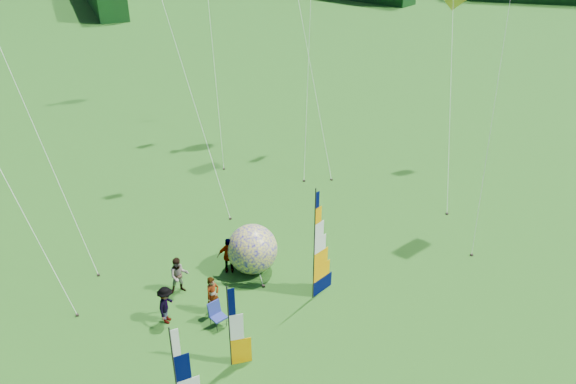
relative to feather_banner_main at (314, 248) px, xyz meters
name	(u,v)px	position (x,y,z in m)	size (l,w,h in m)	color
ground	(350,353)	(-0.10, -3.72, -2.68)	(220.00, 220.00, 0.00)	#3A6520
treeline_ring	(356,272)	(-0.10, -3.72, 1.32)	(210.00, 210.00, 8.00)	#0A3D11
feather_banner_main	(314,248)	(0.00, 0.00, 0.00)	(1.44, 0.10, 5.37)	#00043B
side_banner_left	(229,329)	(-4.63, -2.48, -0.85)	(1.02, 0.10, 3.66)	#F99A00
side_banner_far	(174,370)	(-6.96, -3.68, -0.91)	(1.04, 0.10, 3.55)	white
bol_inflatable	(252,249)	(-1.79, 3.02, -1.48)	(2.40, 2.40, 2.40)	#130C92
spectator_a	(213,295)	(-4.39, 0.77, -1.78)	(0.66, 0.44, 1.82)	#66594C
spectator_b	(179,275)	(-5.41, 2.73, -1.78)	(0.88, 0.43, 1.81)	#66594C
spectator_c	(166,305)	(-6.37, 0.94, -1.80)	(1.14, 0.42, 1.77)	#66594C
spectator_d	(229,256)	(-2.87, 3.30, -1.75)	(1.09, 0.45, 1.87)	#66594C
camp_chair	(218,316)	(-4.46, -0.17, -2.12)	(0.65, 0.65, 1.12)	navy
kite_rainbow_delta	(22,89)	(-10.37, 9.11, 5.63)	(7.50, 11.63, 16.63)	#C93101
kite_parafoil	(506,31)	(10.92, 2.58, 7.73)	(8.47, 9.50, 20.82)	#BE0E00
small_kite_red	(192,89)	(-2.07, 11.74, 3.80)	(3.62, 9.76, 12.97)	red
small_kite_orange	(309,42)	(6.12, 14.10, 5.14)	(6.25, 9.66, 15.64)	#DA3D00
small_kite_yellow	(452,90)	(12.32, 7.48, 3.20)	(7.16, 10.27, 11.77)	gold
small_kite_green	(210,17)	(1.10, 18.73, 6.20)	(4.27, 11.47, 17.77)	#13C524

